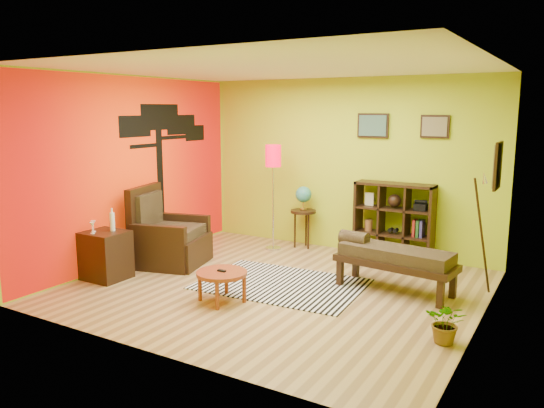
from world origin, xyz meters
The scene contains 11 objects.
ground centered at (0.00, 0.00, 0.00)m, with size 5.00×5.00×0.00m, color #A78654.
room_shell centered at (-0.09, 0.01, 1.80)m, with size 5.04×4.54×2.82m.
zebra_rug centered at (0.00, 0.13, 0.01)m, with size 2.11×1.47×0.01m, color silver.
coffee_table centered at (-0.31, -0.79, 0.33)m, with size 0.61×0.61×0.40m.
armchair centered at (-1.97, 0.11, 0.35)m, with size 1.17×1.16×1.17m.
side_cabinet centered at (-2.20, -0.87, 0.34)m, with size 0.56×0.51×0.98m.
floor_lamp centered at (-1.01, 1.63, 1.41)m, with size 0.26×0.26×1.74m.
globe_table centered at (-0.64, 1.99, 0.79)m, with size 0.43×0.43×1.04m.
cube_shelf centered at (0.91, 2.03, 0.60)m, with size 1.20×0.35×1.20m.
bench centered at (1.34, 0.63, 0.45)m, with size 1.58×0.72×0.71m.
potted_plant centered at (2.30, -0.61, 0.17)m, with size 0.39×0.44×0.34m, color #26661E.
Camera 1 is at (3.32, -5.76, 2.30)m, focal length 35.00 mm.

